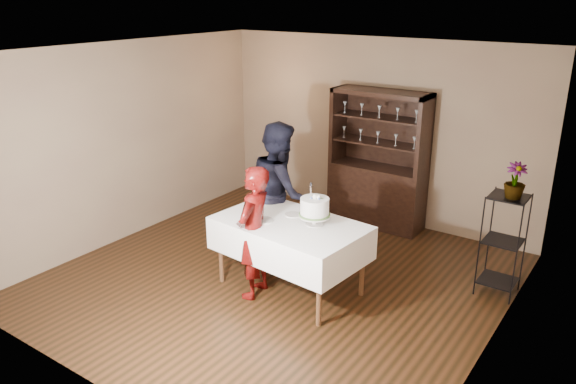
{
  "coord_description": "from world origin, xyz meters",
  "views": [
    {
      "loc": [
        3.57,
        -4.91,
        3.31
      ],
      "look_at": [
        0.09,
        0.1,
        1.11
      ],
      "focal_mm": 35.0,
      "sensor_mm": 36.0,
      "label": 1
    }
  ],
  "objects_px": {
    "woman": "(254,233)",
    "plant_etagere": "(503,241)",
    "potted_plant": "(515,181)",
    "man": "(280,192)",
    "cake": "(315,208)",
    "cake_table": "(290,238)",
    "china_hutch": "(377,181)"
  },
  "relations": [
    {
      "from": "china_hutch",
      "to": "plant_etagere",
      "type": "distance_m",
      "value": 2.33
    },
    {
      "from": "cake_table",
      "to": "potted_plant",
      "type": "distance_m",
      "value": 2.53
    },
    {
      "from": "plant_etagere",
      "to": "man",
      "type": "relative_size",
      "value": 0.66
    },
    {
      "from": "woman",
      "to": "plant_etagere",
      "type": "bearing_deg",
      "value": 115.8
    },
    {
      "from": "china_hutch",
      "to": "woman",
      "type": "relative_size",
      "value": 1.3
    },
    {
      "from": "china_hutch",
      "to": "plant_etagere",
      "type": "height_order",
      "value": "china_hutch"
    },
    {
      "from": "china_hutch",
      "to": "potted_plant",
      "type": "relative_size",
      "value": 5.04
    },
    {
      "from": "woman",
      "to": "cake_table",
      "type": "bearing_deg",
      "value": 132.66
    },
    {
      "from": "plant_etagere",
      "to": "man",
      "type": "bearing_deg",
      "value": -165.21
    },
    {
      "from": "china_hutch",
      "to": "plant_etagere",
      "type": "xyz_separation_m",
      "value": [
        2.08,
        -1.05,
        -0.01
      ]
    },
    {
      "from": "man",
      "to": "potted_plant",
      "type": "distance_m",
      "value": 2.76
    },
    {
      "from": "cake",
      "to": "potted_plant",
      "type": "relative_size",
      "value": 1.24
    },
    {
      "from": "china_hutch",
      "to": "cake",
      "type": "distance_m",
      "value": 2.3
    },
    {
      "from": "potted_plant",
      "to": "plant_etagere",
      "type": "bearing_deg",
      "value": 137.23
    },
    {
      "from": "man",
      "to": "plant_etagere",
      "type": "bearing_deg",
      "value": -116.01
    },
    {
      "from": "cake_table",
      "to": "woman",
      "type": "bearing_deg",
      "value": -127.68
    },
    {
      "from": "china_hutch",
      "to": "potted_plant",
      "type": "height_order",
      "value": "china_hutch"
    },
    {
      "from": "china_hutch",
      "to": "plant_etagere",
      "type": "bearing_deg",
      "value": -26.83
    },
    {
      "from": "china_hutch",
      "to": "cake_table",
      "type": "relative_size",
      "value": 1.13
    },
    {
      "from": "potted_plant",
      "to": "cake",
      "type": "bearing_deg",
      "value": -147.46
    },
    {
      "from": "plant_etagere",
      "to": "cake",
      "type": "xyz_separation_m",
      "value": [
        -1.76,
        -1.2,
        0.39
      ]
    },
    {
      "from": "man",
      "to": "cake",
      "type": "relative_size",
      "value": 3.66
    },
    {
      "from": "china_hutch",
      "to": "cake",
      "type": "bearing_deg",
      "value": -81.89
    },
    {
      "from": "cake",
      "to": "plant_etagere",
      "type": "bearing_deg",
      "value": 34.21
    },
    {
      "from": "plant_etagere",
      "to": "woman",
      "type": "xyz_separation_m",
      "value": [
        -2.28,
        -1.63,
        0.12
      ]
    },
    {
      "from": "man",
      "to": "cake",
      "type": "distance_m",
      "value": 0.99
    },
    {
      "from": "plant_etagere",
      "to": "cake",
      "type": "relative_size",
      "value": 2.43
    },
    {
      "from": "china_hutch",
      "to": "man",
      "type": "relative_size",
      "value": 1.11
    },
    {
      "from": "plant_etagere",
      "to": "cake",
      "type": "height_order",
      "value": "cake"
    },
    {
      "from": "woman",
      "to": "potted_plant",
      "type": "height_order",
      "value": "potted_plant"
    },
    {
      "from": "cake",
      "to": "potted_plant",
      "type": "height_order",
      "value": "potted_plant"
    },
    {
      "from": "woman",
      "to": "cake",
      "type": "xyz_separation_m",
      "value": [
        0.52,
        0.43,
        0.27
      ]
    }
  ]
}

